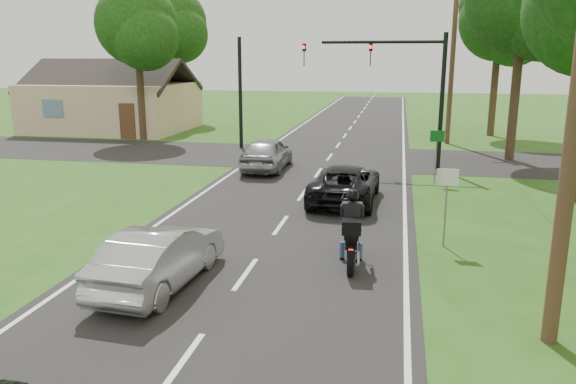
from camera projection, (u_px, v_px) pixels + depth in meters
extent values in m
plane|color=#285116|center=(246.00, 274.00, 13.18)|extent=(140.00, 140.00, 0.00)
cube|color=black|center=(311.00, 183.00, 22.71)|extent=(8.00, 100.00, 0.01)
cube|color=black|center=(329.00, 157.00, 28.43)|extent=(60.00, 7.00, 0.01)
torus|color=black|center=(351.00, 241.00, 14.50)|extent=(0.19, 0.68, 0.67)
torus|color=black|center=(351.00, 262.00, 13.04)|extent=(0.21, 0.74, 0.73)
cube|color=black|center=(351.00, 238.00, 13.79)|extent=(0.35, 0.98, 0.30)
sphere|color=black|center=(352.00, 228.00, 13.99)|extent=(0.34, 0.34, 0.34)
cube|color=black|center=(351.00, 235.00, 13.41)|extent=(0.38, 0.58, 0.10)
cube|color=#FF0C07|center=(351.00, 250.00, 12.85)|extent=(0.10, 0.04, 0.05)
cylinder|color=silver|center=(358.00, 258.00, 13.31)|extent=(0.15, 0.81, 0.09)
cylinder|color=black|center=(352.00, 219.00, 14.15)|extent=(0.63, 0.08, 0.04)
cube|color=black|center=(352.00, 227.00, 13.04)|extent=(0.47, 0.44, 0.32)
cube|color=black|center=(352.00, 215.00, 13.50)|extent=(0.42, 0.25, 0.61)
sphere|color=black|center=(353.00, 196.00, 13.46)|extent=(0.30, 0.30, 0.30)
cylinder|color=navy|center=(342.00, 251.00, 14.09)|extent=(0.13, 0.13, 0.46)
cylinder|color=navy|center=(360.00, 251.00, 14.04)|extent=(0.13, 0.13, 0.46)
imported|color=black|center=(345.00, 183.00, 19.63)|extent=(2.31, 4.77, 1.31)
imported|color=#BBBBC0|center=(160.00, 257.00, 12.38)|extent=(1.71, 4.18, 1.35)
imported|color=gray|center=(267.00, 153.00, 25.12)|extent=(1.79, 4.38, 1.49)
cylinder|color=black|center=(442.00, 102.00, 24.84)|extent=(0.20, 0.20, 6.00)
cylinder|color=black|center=(382.00, 42.00, 24.73)|extent=(5.40, 0.14, 0.14)
imported|color=black|center=(371.00, 55.00, 24.96)|extent=(0.16, 0.36, 1.00)
imported|color=black|center=(304.00, 55.00, 25.52)|extent=(0.16, 0.36, 1.00)
sphere|color=#FF0C07|center=(371.00, 47.00, 24.71)|extent=(0.16, 0.16, 0.16)
sphere|color=#FF0C07|center=(304.00, 47.00, 25.27)|extent=(0.16, 0.16, 0.16)
cylinder|color=black|center=(240.00, 94.00, 30.61)|extent=(0.20, 0.20, 6.00)
cylinder|color=brown|center=(453.00, 56.00, 31.81)|extent=(0.28, 0.28, 10.00)
cylinder|color=slate|center=(446.00, 210.00, 14.92)|extent=(0.05, 0.05, 2.00)
cube|color=silver|center=(448.00, 177.00, 14.68)|extent=(0.55, 0.04, 0.45)
cylinder|color=slate|center=(436.00, 158.00, 22.51)|extent=(0.05, 0.05, 2.00)
cube|color=#0C591E|center=(437.00, 136.00, 22.27)|extent=(0.55, 0.04, 0.45)
cylinder|color=#332316|center=(516.00, 88.00, 26.90)|extent=(0.44, 0.44, 7.00)
sphere|color=black|center=(547.00, 13.00, 25.25)|extent=(4.32, 4.32, 4.32)
cylinder|color=#332316|center=(494.00, 85.00, 35.47)|extent=(0.44, 0.44, 6.44)
sphere|color=black|center=(500.00, 21.00, 34.55)|extent=(4.95, 4.95, 4.95)
sphere|color=black|center=(515.00, 34.00, 33.96)|extent=(3.96, 3.96, 3.96)
cylinder|color=#332316|center=(141.00, 89.00, 33.78)|extent=(0.44, 0.44, 6.16)
sphere|color=black|center=(137.00, 24.00, 32.90)|extent=(4.80, 4.80, 4.80)
sphere|color=black|center=(145.00, 37.00, 32.32)|extent=(3.84, 3.84, 3.84)
cylinder|color=#332316|center=(174.00, 78.00, 43.63)|extent=(0.44, 0.44, 6.72)
sphere|color=black|center=(171.00, 23.00, 42.66)|extent=(5.40, 5.40, 5.40)
sphere|color=black|center=(179.00, 34.00, 42.01)|extent=(4.32, 4.32, 4.32)
cube|color=tan|center=(114.00, 107.00, 38.70)|extent=(10.00, 8.00, 3.20)
cube|color=black|center=(96.00, 77.00, 36.30)|extent=(10.20, 4.00, 2.29)
cube|color=black|center=(125.00, 75.00, 40.11)|extent=(10.20, 4.00, 2.29)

